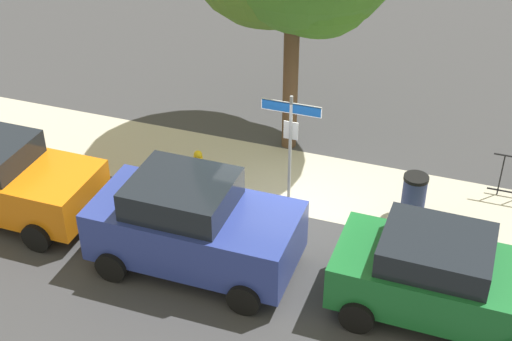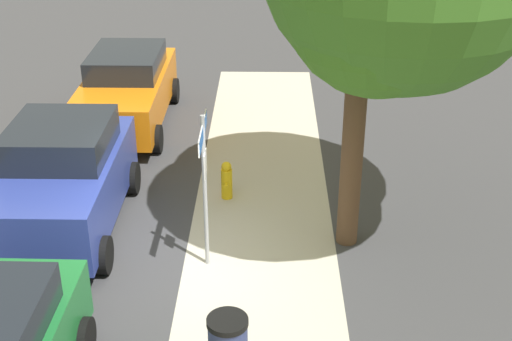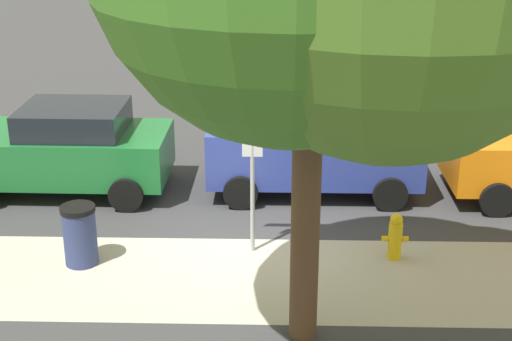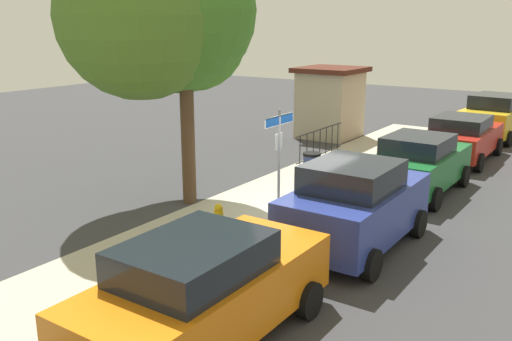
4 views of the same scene
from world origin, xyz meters
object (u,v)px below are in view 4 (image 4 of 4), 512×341
object	(u,v)px
car_green	(419,163)
car_blue	(355,205)
shade_tree	(159,19)
car_yellow	(496,116)
car_orange	(204,290)
utility_shed	(330,102)
trash_bin	(311,168)
car_red	(462,137)
fire_hydrant	(219,220)
street_sign	(279,141)

from	to	relation	value
car_green	car_blue	bearing A→B (deg)	-176.94
shade_tree	car_yellow	world-z (taller)	shade_tree
car_orange	car_blue	xyz separation A→B (m)	(4.81, -0.26, 0.08)
utility_shed	trash_bin	xyz separation A→B (m)	(-6.88, -2.90, -1.02)
car_red	trash_bin	distance (m)	6.47
car_yellow	fire_hydrant	distance (m)	15.79
fire_hydrant	shade_tree	bearing A→B (deg)	65.87
car_blue	street_sign	bearing A→B (deg)	66.74
street_sign	car_yellow	size ratio (longest dim) A/B	0.59
shade_tree	car_red	size ratio (longest dim) A/B	1.71
street_sign	trash_bin	size ratio (longest dim) A/B	2.74
car_blue	trash_bin	size ratio (longest dim) A/B	4.11
car_red	trash_bin	size ratio (longest dim) A/B	4.34
car_green	street_sign	bearing A→B (deg)	146.82
car_blue	car_green	xyz separation A→B (m)	(4.80, 0.19, -0.10)
car_orange	trash_bin	distance (m)	9.12
car_yellow	fire_hydrant	size ratio (longest dim) A/B	5.81
shade_tree	utility_shed	world-z (taller)	shade_tree
shade_tree	car_yellow	bearing A→B (deg)	-21.43
trash_bin	car_orange	bearing A→B (deg)	-161.48
car_blue	car_yellow	distance (m)	14.40
car_yellow	shade_tree	bearing A→B (deg)	162.75
car_yellow	trash_bin	xyz separation A→B (m)	(-10.56, 3.06, -0.45)
street_sign	car_blue	world-z (taller)	street_sign
street_sign	car_orange	bearing A→B (deg)	-158.06
car_orange	car_blue	distance (m)	4.81
car_green	fire_hydrant	world-z (taller)	car_green
fire_hydrant	car_green	bearing A→B (deg)	-24.17
car_orange	fire_hydrant	size ratio (longest dim) A/B	5.82
trash_bin	car_blue	bearing A→B (deg)	-140.55
car_green	trash_bin	xyz separation A→B (m)	(-0.97, 2.97, -0.38)
car_orange	car_red	world-z (taller)	car_orange
car_red	trash_bin	xyz separation A→B (m)	(-5.76, 2.92, -0.34)
car_green	utility_shed	size ratio (longest dim) A/B	1.36
street_sign	trash_bin	xyz separation A→B (m)	(2.69, 0.50, -1.39)
car_green	car_yellow	xyz separation A→B (m)	(9.60, -0.10, 0.07)
car_red	trash_bin	bearing A→B (deg)	153.36
utility_shed	trash_bin	world-z (taller)	utility_shed
car_orange	car_yellow	xyz separation A→B (m)	(19.20, -0.17, 0.05)
car_blue	car_green	world-z (taller)	car_blue
street_sign	shade_tree	distance (m)	4.39
utility_shed	fire_hydrant	world-z (taller)	utility_shed
shade_tree	car_green	distance (m)	8.25
car_red	fire_hydrant	size ratio (longest dim) A/B	5.45
car_blue	car_red	distance (m)	9.60
utility_shed	trash_bin	distance (m)	7.54
car_yellow	trash_bin	size ratio (longest dim) A/B	4.62
car_green	car_yellow	world-z (taller)	car_yellow
street_sign	shade_tree	world-z (taller)	shade_tree
shade_tree	trash_bin	size ratio (longest dim) A/B	7.41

